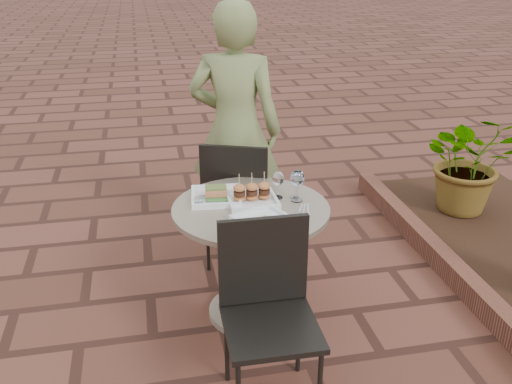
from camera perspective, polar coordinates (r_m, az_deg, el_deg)
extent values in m
plane|color=#582D23|center=(3.50, -3.27, -13.37)|extent=(60.00, 60.00, 0.00)
cylinder|color=gray|center=(3.60, -0.48, -11.74)|extent=(0.52, 0.52, 0.04)
cylinder|color=gray|center=(3.42, -0.50, -7.25)|extent=(0.08, 0.08, 0.70)
cylinder|color=gray|center=(3.25, -0.52, -1.74)|extent=(0.90, 0.90, 0.03)
cube|color=black|center=(3.96, -1.63, -1.01)|extent=(0.57, 0.57, 0.03)
cube|color=black|center=(3.68, -2.25, 1.21)|extent=(0.42, 0.18, 0.46)
cylinder|color=black|center=(4.21, 1.42, -2.94)|extent=(0.02, 0.02, 0.44)
cylinder|color=black|center=(4.27, -3.65, -2.58)|extent=(0.02, 0.02, 0.44)
cylinder|color=black|center=(3.87, 0.67, -5.46)|extent=(0.02, 0.02, 0.44)
cylinder|color=black|center=(3.94, -4.83, -5.02)|extent=(0.02, 0.02, 0.44)
cube|color=black|center=(2.76, 1.54, -13.41)|extent=(0.45, 0.45, 0.03)
cube|color=black|center=(2.78, 0.72, -6.85)|extent=(0.44, 0.04, 0.46)
cylinder|color=black|center=(3.02, -2.95, -15.12)|extent=(0.02, 0.02, 0.44)
cylinder|color=black|center=(3.08, 4.29, -14.27)|extent=(0.02, 0.02, 0.44)
imported|color=olive|center=(4.02, -2.08, 6.19)|extent=(0.76, 0.63, 1.79)
cube|color=white|center=(3.34, -4.00, -0.59)|extent=(0.31, 0.31, 0.01)
cube|color=#D4784B|center=(3.33, -4.02, 0.04)|extent=(0.13, 0.09, 0.04)
cube|color=#4F5C29|center=(3.32, -4.04, 0.45)|extent=(0.13, 0.09, 0.01)
cube|color=white|center=(3.30, -0.42, -0.90)|extent=(0.28, 0.28, 0.01)
cube|color=white|center=(3.06, 0.75, -3.00)|extent=(0.36, 0.36, 0.01)
ellipsoid|color=#C2507F|center=(2.99, 0.21, -3.35)|extent=(0.05, 0.04, 0.02)
cylinder|color=white|center=(3.33, 4.09, -0.80)|extent=(0.07, 0.07, 0.00)
cylinder|color=white|center=(3.31, 4.11, -0.10)|extent=(0.01, 0.01, 0.09)
ellipsoid|color=white|center=(3.27, 4.16, 1.40)|extent=(0.08, 0.08, 0.10)
cylinder|color=white|center=(3.27, 4.16, 1.31)|extent=(0.06, 0.06, 0.05)
cylinder|color=white|center=(3.36, 2.20, -0.52)|extent=(0.06, 0.06, 0.00)
cylinder|color=white|center=(3.34, 2.21, 0.08)|extent=(0.01, 0.01, 0.07)
ellipsoid|color=white|center=(3.31, 2.23, 1.34)|extent=(0.07, 0.07, 0.09)
cylinder|color=white|center=(3.37, 3.88, -0.49)|extent=(0.06, 0.06, 0.00)
cylinder|color=white|center=(3.35, 3.90, 0.08)|extent=(0.01, 0.01, 0.07)
ellipsoid|color=white|center=(3.32, 3.94, 1.29)|extent=(0.07, 0.07, 0.08)
cylinder|color=silver|center=(3.26, -5.60, -0.94)|extent=(0.09, 0.09, 0.05)
cube|color=brown|center=(4.18, 18.45, -6.76)|extent=(0.12, 3.00, 0.15)
imported|color=#33662D|center=(4.91, 20.68, 2.91)|extent=(0.90, 0.83, 0.86)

